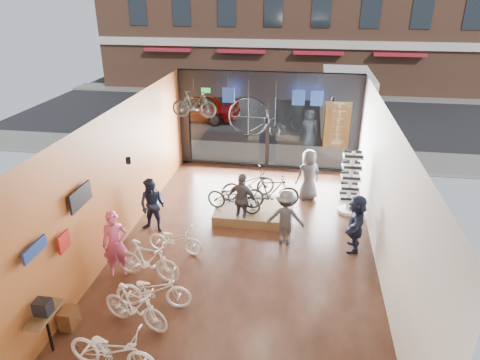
% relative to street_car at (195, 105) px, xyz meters
% --- Properties ---
extents(ground_plane, '(7.00, 12.00, 0.04)m').
position_rel_street_car_xyz_m(ground_plane, '(4.51, -12.00, -0.84)').
color(ground_plane, black).
rests_on(ground_plane, ground).
extents(ceiling, '(7.00, 12.00, 0.04)m').
position_rel_street_car_xyz_m(ceiling, '(4.51, -12.00, 3.00)').
color(ceiling, black).
rests_on(ceiling, ground).
extents(wall_left, '(0.04, 12.00, 3.80)m').
position_rel_street_car_xyz_m(wall_left, '(0.99, -12.00, 1.08)').
color(wall_left, '#B55B2D').
rests_on(wall_left, ground).
extents(wall_right, '(0.04, 12.00, 3.80)m').
position_rel_street_car_xyz_m(wall_right, '(8.03, -12.00, 1.08)').
color(wall_right, beige).
rests_on(wall_right, ground).
extents(storefront, '(7.00, 0.26, 3.80)m').
position_rel_street_car_xyz_m(storefront, '(4.51, -6.00, 1.08)').
color(storefront, black).
rests_on(storefront, ground).
extents(exit_sign, '(0.35, 0.06, 0.18)m').
position_rel_street_car_xyz_m(exit_sign, '(2.11, -6.12, 2.23)').
color(exit_sign, '#198C26').
rests_on(exit_sign, storefront).
extents(street_road, '(30.00, 18.00, 0.02)m').
position_rel_street_car_xyz_m(street_road, '(4.51, 3.00, -0.83)').
color(street_road, black).
rests_on(street_road, ground).
extents(sidewalk_near, '(30.00, 2.40, 0.12)m').
position_rel_street_car_xyz_m(sidewalk_near, '(4.51, -4.80, -0.76)').
color(sidewalk_near, slate).
rests_on(sidewalk_near, ground).
extents(sidewalk_far, '(30.00, 2.00, 0.12)m').
position_rel_street_car_xyz_m(sidewalk_far, '(4.51, 7.00, -0.76)').
color(sidewalk_far, slate).
rests_on(sidewalk_far, ground).
extents(street_car, '(4.79, 1.93, 1.63)m').
position_rel_street_car_xyz_m(street_car, '(0.00, 0.00, 0.00)').
color(street_car, gray).
rests_on(street_car, street_road).
extents(box_truck, '(2.34, 7.03, 2.77)m').
position_rel_street_car_xyz_m(box_truck, '(7.91, -1.00, 0.57)').
color(box_truck, silver).
rests_on(box_truck, street_road).
extents(floor_bike_0, '(1.88, 0.84, 0.95)m').
position_rel_street_car_xyz_m(floor_bike_0, '(2.65, -16.52, -0.34)').
color(floor_bike_0, silver).
rests_on(floor_bike_0, ground_plane).
extents(floor_bike_1, '(1.69, 0.90, 0.98)m').
position_rel_street_car_xyz_m(floor_bike_1, '(2.64, -15.34, -0.33)').
color(floor_bike_1, silver).
rests_on(floor_bike_1, ground_plane).
extents(floor_bike_2, '(1.77, 0.75, 0.91)m').
position_rel_street_car_xyz_m(floor_bike_2, '(2.81, -14.71, -0.36)').
color(floor_bike_2, silver).
rests_on(floor_bike_2, ground_plane).
extents(floor_bike_3, '(1.78, 0.76, 1.04)m').
position_rel_street_car_xyz_m(floor_bike_3, '(2.33, -13.73, -0.30)').
color(floor_bike_3, silver).
rests_on(floor_bike_3, ground_plane).
extents(floor_bike_4, '(1.59, 0.66, 0.81)m').
position_rel_street_car_xyz_m(floor_bike_4, '(2.66, -12.54, -0.41)').
color(floor_bike_4, silver).
rests_on(floor_bike_4, ground_plane).
extents(display_platform, '(2.40, 1.80, 0.30)m').
position_rel_street_car_xyz_m(display_platform, '(4.52, -10.11, -0.67)').
color(display_platform, brown).
rests_on(display_platform, ground_plane).
extents(display_bike_left, '(1.84, 0.98, 0.92)m').
position_rel_street_car_xyz_m(display_bike_left, '(3.92, -10.47, -0.06)').
color(display_bike_left, '#212723').
rests_on(display_bike_left, display_platform).
extents(display_bike_mid, '(1.87, 0.93, 1.08)m').
position_rel_street_car_xyz_m(display_bike_mid, '(5.03, -10.11, 0.02)').
color(display_bike_mid, '#212723').
rests_on(display_bike_mid, display_platform).
extents(display_bike_right, '(1.94, 1.49, 0.98)m').
position_rel_street_car_xyz_m(display_bike_right, '(4.23, -9.49, -0.03)').
color(display_bike_right, '#212723').
rests_on(display_bike_right, display_platform).
extents(customer_0, '(0.74, 0.62, 1.75)m').
position_rel_street_car_xyz_m(customer_0, '(1.51, -13.67, 0.06)').
color(customer_0, '#CC4C72').
rests_on(customer_0, ground_plane).
extents(customer_1, '(0.89, 0.73, 1.66)m').
position_rel_street_car_xyz_m(customer_1, '(1.69, -11.50, 0.02)').
color(customer_1, '#161C33').
rests_on(customer_1, ground_plane).
extents(customer_2, '(1.08, 0.74, 1.70)m').
position_rel_street_car_xyz_m(customer_2, '(4.24, -10.78, 0.03)').
color(customer_2, '#3F3F44').
rests_on(customer_2, ground_plane).
extents(customer_3, '(1.06, 0.61, 1.63)m').
position_rel_street_car_xyz_m(customer_3, '(5.56, -11.57, -0.00)').
color(customer_3, '#3F3F44').
rests_on(customer_3, ground_plane).
extents(customer_4, '(1.03, 0.92, 1.78)m').
position_rel_street_car_xyz_m(customer_4, '(6.16, -8.67, 0.07)').
color(customer_4, '#3F3F44').
rests_on(customer_4, ground_plane).
extents(customer_5, '(0.70, 1.58, 1.65)m').
position_rel_street_car_xyz_m(customer_5, '(7.47, -11.60, 0.01)').
color(customer_5, '#161C33').
rests_on(customer_5, ground_plane).
extents(sunglasses_rack, '(0.74, 0.67, 2.07)m').
position_rel_street_car_xyz_m(sunglasses_rack, '(7.46, -9.44, 0.22)').
color(sunglasses_rack, white).
rests_on(sunglasses_rack, ground_plane).
extents(wall_merch, '(0.40, 2.40, 2.60)m').
position_rel_street_car_xyz_m(wall_merch, '(1.13, -15.50, 0.48)').
color(wall_merch, navy).
rests_on(wall_merch, wall_left).
extents(penny_farthing, '(1.75, 0.06, 1.40)m').
position_rel_street_car_xyz_m(penny_farthing, '(4.27, -7.78, 1.68)').
color(penny_farthing, black).
rests_on(penny_farthing, ceiling).
extents(hung_bike, '(1.59, 0.47, 0.95)m').
position_rel_street_car_xyz_m(hung_bike, '(2.07, -7.80, 2.11)').
color(hung_bike, '#212723').
rests_on(hung_bike, ceiling).
extents(jersey_left, '(0.45, 0.03, 0.55)m').
position_rel_street_car_xyz_m(jersey_left, '(3.11, -6.80, 2.23)').
color(jersey_left, '#1E3F99').
rests_on(jersey_left, ceiling).
extents(jersey_mid, '(0.45, 0.03, 0.55)m').
position_rel_street_car_xyz_m(jersey_mid, '(5.65, -6.80, 2.23)').
color(jersey_mid, '#1E3F99').
rests_on(jersey_mid, ceiling).
extents(jersey_right, '(0.45, 0.03, 0.55)m').
position_rel_street_car_xyz_m(jersey_right, '(6.30, -6.80, 2.23)').
color(jersey_right, '#1E3F99').
rests_on(jersey_right, ceiling).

